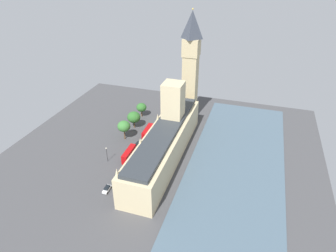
{
  "coord_description": "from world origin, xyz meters",
  "views": [
    {
      "loc": [
        -35.78,
        99.99,
        77.18
      ],
      "look_at": [
        1.0,
        -14.29,
        7.81
      ],
      "focal_mm": 31.63,
      "sensor_mm": 36.0,
      "label": 1
    }
  ],
  "objects_px": {
    "double_decker_bus_by_river_gate": "(129,154)",
    "car_dark_green_opposite_hall": "(116,180)",
    "double_decker_bus_kerbside": "(148,132)",
    "street_lamp_slot_10": "(107,152)",
    "plane_tree_trailing": "(124,126)",
    "parliament_building": "(166,140)",
    "car_black_corner": "(138,145)",
    "pedestrian_near_tower": "(158,136)",
    "plane_tree_under_trees": "(141,107)",
    "pedestrian_leading": "(157,136)",
    "clock_tower": "(191,65)",
    "plane_tree_midblock": "(134,117)",
    "car_white_far_end": "(107,189)"
  },
  "relations": [
    {
      "from": "plane_tree_trailing",
      "to": "car_white_far_end",
      "type": "bearing_deg",
      "value": 104.47
    },
    {
      "from": "clock_tower",
      "to": "street_lamp_slot_10",
      "type": "height_order",
      "value": "clock_tower"
    },
    {
      "from": "pedestrian_near_tower",
      "to": "car_white_far_end",
      "type": "bearing_deg",
      "value": -86.88
    },
    {
      "from": "parliament_building",
      "to": "street_lamp_slot_10",
      "type": "xyz_separation_m",
      "value": [
        22.67,
        11.53,
        -3.5
      ]
    },
    {
      "from": "car_white_far_end",
      "to": "street_lamp_slot_10",
      "type": "bearing_deg",
      "value": -64.46
    },
    {
      "from": "pedestrian_leading",
      "to": "street_lamp_slot_10",
      "type": "height_order",
      "value": "street_lamp_slot_10"
    },
    {
      "from": "car_dark_green_opposite_hall",
      "to": "pedestrian_near_tower",
      "type": "height_order",
      "value": "car_dark_green_opposite_hall"
    },
    {
      "from": "pedestrian_leading",
      "to": "car_dark_green_opposite_hall",
      "type": "bearing_deg",
      "value": -167.73
    },
    {
      "from": "double_decker_bus_kerbside",
      "to": "car_dark_green_opposite_hall",
      "type": "relative_size",
      "value": 2.57
    },
    {
      "from": "pedestrian_leading",
      "to": "plane_tree_midblock",
      "type": "bearing_deg",
      "value": 88.09
    },
    {
      "from": "clock_tower",
      "to": "car_black_corner",
      "type": "bearing_deg",
      "value": 66.98
    },
    {
      "from": "parliament_building",
      "to": "clock_tower",
      "type": "distance_m",
      "value": 44.27
    },
    {
      "from": "parliament_building",
      "to": "clock_tower",
      "type": "height_order",
      "value": "clock_tower"
    },
    {
      "from": "double_decker_bus_by_river_gate",
      "to": "car_dark_green_opposite_hall",
      "type": "relative_size",
      "value": 2.57
    },
    {
      "from": "plane_tree_midblock",
      "to": "car_white_far_end",
      "type": "bearing_deg",
      "value": 101.0
    },
    {
      "from": "double_decker_bus_kerbside",
      "to": "car_white_far_end",
      "type": "xyz_separation_m",
      "value": [
        0.73,
        40.79,
        -1.74
      ]
    },
    {
      "from": "street_lamp_slot_10",
      "to": "double_decker_bus_kerbside",
      "type": "bearing_deg",
      "value": -111.21
    },
    {
      "from": "plane_tree_under_trees",
      "to": "plane_tree_trailing",
      "type": "distance_m",
      "value": 23.94
    },
    {
      "from": "street_lamp_slot_10",
      "to": "plane_tree_trailing",
      "type": "bearing_deg",
      "value": -88.24
    },
    {
      "from": "pedestrian_leading",
      "to": "plane_tree_trailing",
      "type": "bearing_deg",
      "value": 130.86
    },
    {
      "from": "double_decker_bus_kerbside",
      "to": "pedestrian_leading",
      "type": "relative_size",
      "value": 6.58
    },
    {
      "from": "double_decker_bus_by_river_gate",
      "to": "plane_tree_under_trees",
      "type": "distance_m",
      "value": 39.76
    },
    {
      "from": "clock_tower",
      "to": "car_white_far_end",
      "type": "bearing_deg",
      "value": 77.83
    },
    {
      "from": "pedestrian_near_tower",
      "to": "plane_tree_trailing",
      "type": "bearing_deg",
      "value": -147.62
    },
    {
      "from": "parliament_building",
      "to": "pedestrian_leading",
      "type": "bearing_deg",
      "value": -56.38
    },
    {
      "from": "double_decker_bus_kerbside",
      "to": "plane_tree_under_trees",
      "type": "bearing_deg",
      "value": 118.69
    },
    {
      "from": "plane_tree_midblock",
      "to": "plane_tree_under_trees",
      "type": "distance_m",
      "value": 12.47
    },
    {
      "from": "parliament_building",
      "to": "street_lamp_slot_10",
      "type": "relative_size",
      "value": 9.81
    },
    {
      "from": "double_decker_bus_by_river_gate",
      "to": "double_decker_bus_kerbside",
      "type": "bearing_deg",
      "value": 86.15
    },
    {
      "from": "double_decker_bus_by_river_gate",
      "to": "plane_tree_midblock",
      "type": "relative_size",
      "value": 1.19
    },
    {
      "from": "car_dark_green_opposite_hall",
      "to": "double_decker_bus_by_river_gate",
      "type": "bearing_deg",
      "value": 93.91
    },
    {
      "from": "car_dark_green_opposite_hall",
      "to": "street_lamp_slot_10",
      "type": "relative_size",
      "value": 0.59
    },
    {
      "from": "parliament_building",
      "to": "plane_tree_trailing",
      "type": "height_order",
      "value": "parliament_building"
    },
    {
      "from": "car_dark_green_opposite_hall",
      "to": "plane_tree_trailing",
      "type": "distance_m",
      "value": 32.29
    },
    {
      "from": "double_decker_bus_by_river_gate",
      "to": "car_black_corner",
      "type": "bearing_deg",
      "value": 91.48
    },
    {
      "from": "pedestrian_leading",
      "to": "car_white_far_end",
      "type": "bearing_deg",
      "value": -168.27
    },
    {
      "from": "double_decker_bus_kerbside",
      "to": "car_dark_green_opposite_hall",
      "type": "distance_m",
      "value": 35.38
    },
    {
      "from": "parliament_building",
      "to": "clock_tower",
      "type": "bearing_deg",
      "value": -90.65
    },
    {
      "from": "double_decker_bus_by_river_gate",
      "to": "car_white_far_end",
      "type": "relative_size",
      "value": 2.28
    },
    {
      "from": "double_decker_bus_by_river_gate",
      "to": "pedestrian_leading",
      "type": "xyz_separation_m",
      "value": [
        -5.75,
        -20.33,
        -1.91
      ]
    },
    {
      "from": "pedestrian_near_tower",
      "to": "plane_tree_under_trees",
      "type": "relative_size",
      "value": 0.21
    },
    {
      "from": "double_decker_bus_by_river_gate",
      "to": "street_lamp_slot_10",
      "type": "height_order",
      "value": "street_lamp_slot_10"
    },
    {
      "from": "pedestrian_near_tower",
      "to": "plane_tree_trailing",
      "type": "distance_m",
      "value": 17.02
    },
    {
      "from": "clock_tower",
      "to": "pedestrian_leading",
      "type": "distance_m",
      "value": 39.63
    },
    {
      "from": "double_decker_bus_by_river_gate",
      "to": "pedestrian_near_tower",
      "type": "distance_m",
      "value": 21.27
    },
    {
      "from": "plane_tree_trailing",
      "to": "pedestrian_near_tower",
      "type": "bearing_deg",
      "value": -158.41
    },
    {
      "from": "car_black_corner",
      "to": "plane_tree_midblock",
      "type": "bearing_deg",
      "value": -59.32
    },
    {
      "from": "car_black_corner",
      "to": "pedestrian_leading",
      "type": "distance_m",
      "value": 11.57
    },
    {
      "from": "double_decker_bus_kerbside",
      "to": "street_lamp_slot_10",
      "type": "distance_m",
      "value": 25.84
    },
    {
      "from": "car_black_corner",
      "to": "plane_tree_trailing",
      "type": "distance_m",
      "value": 11.16
    }
  ]
}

